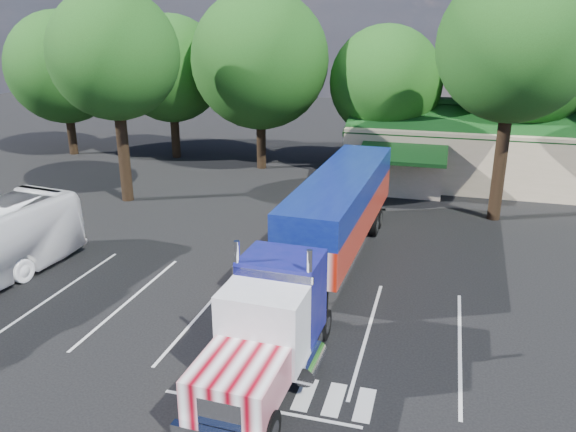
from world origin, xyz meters
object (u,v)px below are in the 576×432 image
(bicycle, at_px, (313,215))
(silver_sedan, at_px, (497,183))
(semi_truck, at_px, (327,228))
(woman, at_px, (282,243))

(bicycle, height_order, silver_sedan, silver_sedan)
(semi_truck, height_order, silver_sedan, semi_truck)
(bicycle, bearing_deg, semi_truck, -82.36)
(woman, xyz_separation_m, bicycle, (0.20, 5.41, -0.37))
(semi_truck, distance_m, silver_sedan, 18.05)
(woman, bearing_deg, bicycle, -31.00)
(bicycle, xyz_separation_m, silver_sedan, (10.20, 9.15, 0.15))
(bicycle, bearing_deg, silver_sedan, 31.74)
(semi_truck, xyz_separation_m, bicycle, (-2.23, 6.95, -1.93))
(woman, relative_size, bicycle, 0.90)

